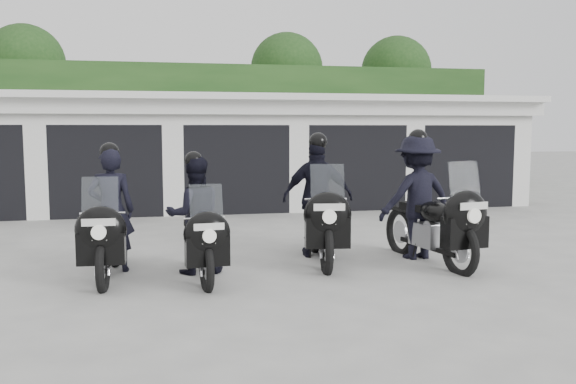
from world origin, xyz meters
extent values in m
plane|color=#A0A09B|center=(0.00, 0.00, 0.00)|extent=(80.00, 80.00, 0.00)
cube|color=silver|center=(0.00, 8.50, 1.40)|extent=(16.00, 6.00, 2.80)
cube|color=silver|center=(0.00, 8.30, 2.88)|extent=(16.40, 6.80, 0.16)
cube|color=silver|center=(0.00, 5.25, 2.65)|extent=(16.40, 0.12, 0.40)
cube|color=black|center=(0.00, 5.48, 0.12)|extent=(16.00, 0.06, 0.24)
cube|color=silver|center=(-4.65, 5.65, 1.40)|extent=(0.50, 0.50, 2.80)
cube|color=black|center=(-3.10, 6.70, 1.10)|extent=(2.60, 2.60, 2.20)
cube|color=silver|center=(-3.10, 5.65, 2.50)|extent=(2.60, 0.50, 0.60)
cube|color=silver|center=(-1.55, 5.65, 1.40)|extent=(0.50, 0.50, 2.80)
cube|color=black|center=(0.00, 6.70, 1.10)|extent=(2.60, 2.60, 2.20)
cube|color=silver|center=(0.00, 5.65, 2.50)|extent=(2.60, 0.50, 0.60)
cube|color=silver|center=(1.55, 5.65, 1.40)|extent=(0.50, 0.50, 2.80)
cube|color=black|center=(3.10, 6.70, 1.10)|extent=(2.60, 2.60, 2.20)
cube|color=silver|center=(3.10, 5.65, 2.50)|extent=(2.60, 0.50, 0.60)
cube|color=silver|center=(4.65, 5.65, 1.40)|extent=(0.50, 0.50, 2.80)
cube|color=black|center=(6.20, 6.70, 1.10)|extent=(2.60, 2.60, 2.20)
cube|color=silver|center=(6.20, 5.65, 2.50)|extent=(2.60, 0.50, 0.60)
cube|color=silver|center=(7.75, 5.65, 1.40)|extent=(0.50, 0.50, 2.80)
cube|color=#193915|center=(0.00, 12.50, 2.15)|extent=(20.00, 2.00, 4.30)
sphere|color=#193915|center=(-6.50, 14.00, 4.40)|extent=(2.80, 2.80, 2.80)
cylinder|color=black|center=(-6.50, 14.00, 1.65)|extent=(0.24, 0.24, 3.30)
sphere|color=#193915|center=(3.00, 14.00, 4.40)|extent=(2.80, 2.80, 2.80)
cylinder|color=black|center=(3.00, 14.00, 1.65)|extent=(0.24, 0.24, 3.30)
sphere|color=#193915|center=(7.50, 14.00, 4.40)|extent=(2.80, 2.80, 2.80)
cylinder|color=black|center=(7.50, 14.00, 1.65)|extent=(0.24, 0.24, 3.30)
torus|color=black|center=(-2.61, -1.25, 0.32)|extent=(0.14, 0.77, 0.76)
torus|color=black|center=(-2.55, 0.25, 0.32)|extent=(0.14, 0.77, 0.76)
cube|color=#AEAEB4|center=(-2.58, -0.48, 0.40)|extent=(0.29, 0.58, 0.33)
cube|color=black|center=(-2.58, -0.50, 0.23)|extent=(0.14, 1.36, 0.06)
ellipsoid|color=black|center=(-2.59, -0.66, 0.75)|extent=(0.36, 0.61, 0.30)
cube|color=black|center=(-2.57, -0.21, 0.77)|extent=(0.29, 0.58, 0.10)
ellipsoid|color=black|center=(-2.61, -1.34, 0.81)|extent=(0.67, 0.37, 0.63)
cube|color=black|center=(-2.61, -1.34, 0.57)|extent=(0.61, 0.25, 0.42)
cube|color=#B2BFC6|center=(-2.61, -1.30, 1.23)|extent=(0.46, 0.14, 0.53)
cylinder|color=silver|center=(-2.61, -1.13, 1.00)|extent=(0.59, 0.05, 0.03)
cube|color=silver|center=(-2.62, -1.51, 0.94)|extent=(0.42, 0.03, 0.09)
cube|color=silver|center=(-2.62, -1.48, 0.75)|extent=(0.19, 0.02, 0.10)
imported|color=black|center=(-2.57, -0.19, 0.92)|extent=(0.69, 0.46, 1.83)
sphere|color=black|center=(-2.57, -0.19, 1.78)|extent=(0.28, 0.28, 0.28)
torus|color=black|center=(-1.28, -1.53, 0.30)|extent=(0.18, 0.72, 0.71)
torus|color=black|center=(-1.41, -0.13, 0.30)|extent=(0.18, 0.72, 0.71)
cube|color=#AEAEB4|center=(-1.34, -0.81, 0.37)|extent=(0.30, 0.56, 0.31)
cube|color=black|center=(-1.34, -0.83, 0.22)|extent=(0.20, 1.27, 0.06)
ellipsoid|color=black|center=(-1.33, -0.97, 0.70)|extent=(0.37, 0.59, 0.28)
cube|color=black|center=(-1.37, -0.55, 0.72)|extent=(0.30, 0.56, 0.10)
ellipsoid|color=black|center=(-1.27, -1.60, 0.76)|extent=(0.64, 0.38, 0.59)
cube|color=black|center=(-1.27, -1.60, 0.54)|extent=(0.58, 0.27, 0.39)
cube|color=#B2BFC6|center=(-1.27, -1.58, 1.15)|extent=(0.44, 0.15, 0.50)
cylinder|color=silver|center=(-1.29, -1.41, 0.94)|extent=(0.55, 0.08, 0.03)
cube|color=silver|center=(-1.25, -1.77, 0.88)|extent=(0.39, 0.05, 0.09)
cube|color=silver|center=(-1.26, -1.74, 0.70)|extent=(0.18, 0.03, 0.10)
imported|color=black|center=(-1.37, -0.53, 0.86)|extent=(0.89, 0.73, 1.72)
sphere|color=black|center=(-1.37, -0.53, 1.66)|extent=(0.26, 0.26, 0.26)
torus|color=black|center=(0.53, -0.91, 0.35)|extent=(0.23, 0.83, 0.82)
torus|color=black|center=(0.75, 0.69, 0.35)|extent=(0.23, 0.83, 0.82)
cube|color=#AEAEB4|center=(0.64, -0.08, 0.43)|extent=(0.37, 0.65, 0.36)
cube|color=black|center=(0.64, -0.11, 0.25)|extent=(0.29, 1.45, 0.07)
ellipsoid|color=black|center=(0.62, -0.27, 0.81)|extent=(0.45, 0.69, 0.32)
cube|color=black|center=(0.68, 0.20, 0.83)|extent=(0.37, 0.65, 0.11)
ellipsoid|color=black|center=(0.52, -0.99, 0.87)|extent=(0.75, 0.46, 0.67)
cube|color=black|center=(0.52, -0.99, 0.62)|extent=(0.68, 0.33, 0.45)
cube|color=#B2BFC6|center=(0.52, -0.96, 1.32)|extent=(0.51, 0.20, 0.57)
cylinder|color=silver|center=(0.55, -0.77, 1.08)|extent=(0.63, 0.12, 0.03)
cube|color=silver|center=(0.49, -1.18, 1.01)|extent=(0.45, 0.08, 0.10)
cube|color=silver|center=(0.50, -1.15, 0.81)|extent=(0.20, 0.04, 0.11)
imported|color=black|center=(0.69, 0.23, 0.98)|extent=(1.23, 0.81, 1.97)
sphere|color=black|center=(0.69, 0.23, 1.90)|extent=(0.30, 0.30, 0.30)
torus|color=black|center=(2.42, -1.38, 0.36)|extent=(0.26, 0.85, 0.84)
torus|color=black|center=(2.16, 0.25, 0.36)|extent=(0.26, 0.85, 0.84)
cube|color=#AEAEB4|center=(2.28, -0.54, 0.44)|extent=(0.40, 0.67, 0.37)
cube|color=black|center=(2.29, -0.56, 0.25)|extent=(0.33, 1.49, 0.07)
ellipsoid|color=black|center=(2.32, -0.73, 0.83)|extent=(0.47, 0.71, 0.33)
cube|color=black|center=(2.24, -0.25, 0.85)|extent=(0.40, 0.67, 0.11)
ellipsoid|color=black|center=(2.43, -1.47, 0.90)|extent=(0.77, 0.49, 0.69)
cube|color=black|center=(2.43, -1.47, 0.63)|extent=(0.70, 0.36, 0.46)
cube|color=#B2BFC6|center=(2.43, -1.44, 1.36)|extent=(0.52, 0.21, 0.59)
cylinder|color=silver|center=(2.40, -1.25, 1.10)|extent=(0.64, 0.13, 0.03)
cube|color=silver|center=(2.46, -1.67, 1.03)|extent=(0.46, 0.09, 0.10)
cube|color=silver|center=(2.46, -1.63, 0.83)|extent=(0.21, 0.05, 0.11)
imported|color=black|center=(2.23, -0.22, 1.01)|extent=(1.39, 0.87, 2.02)
sphere|color=black|center=(2.23, -0.22, 1.95)|extent=(0.31, 0.31, 0.31)
camera|label=1|loc=(-1.83, -9.44, 2.13)|focal=38.00mm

